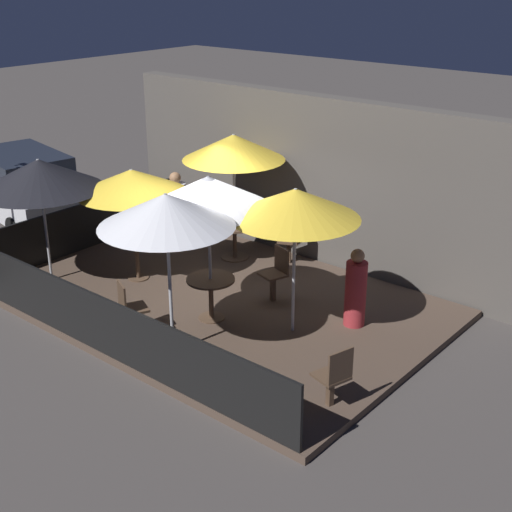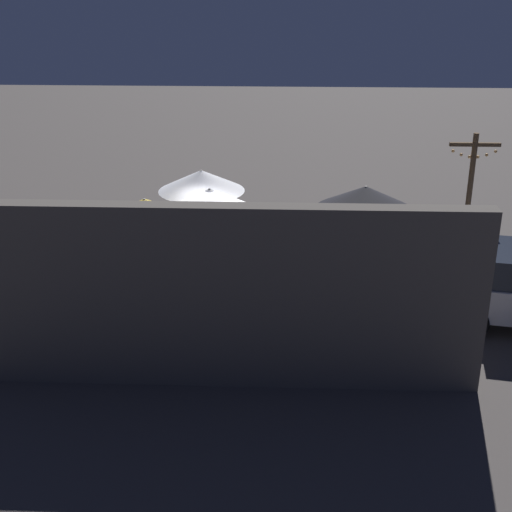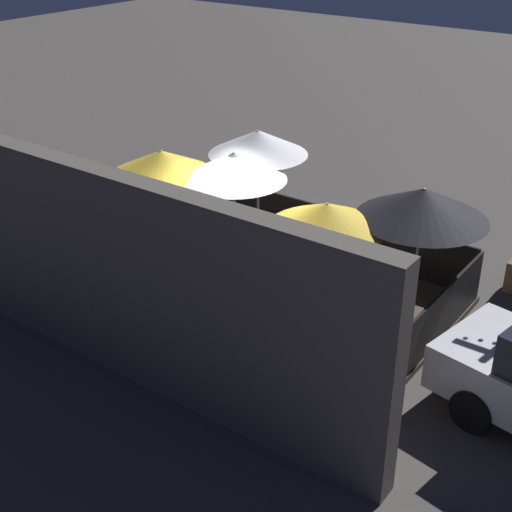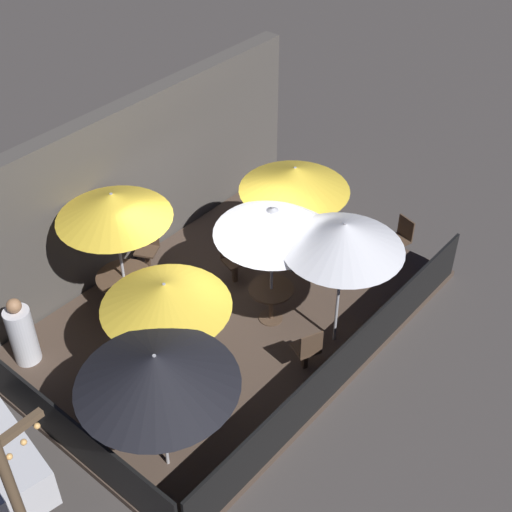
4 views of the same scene
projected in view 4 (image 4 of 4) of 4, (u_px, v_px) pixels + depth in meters
ground_plane at (230, 320)px, 12.97m from camera, size 60.00×60.00×0.00m
patio_deck at (230, 318)px, 12.93m from camera, size 7.51×5.04×0.12m
building_wall at (118, 191)px, 13.31m from camera, size 9.11×0.36×3.30m
fence_front at (345, 363)px, 11.35m from camera, size 7.31×0.05×0.95m
fence_side_left at (60, 427)px, 10.39m from camera, size 0.05×4.84×0.95m
patio_umbrella_0 at (113, 206)px, 11.68m from camera, size 1.95×1.95×2.49m
patio_umbrella_1 at (165, 295)px, 10.53m from camera, size 1.99×1.99×2.09m
patio_umbrella_2 at (272, 220)px, 11.47m from camera, size 1.95×1.95×2.43m
patio_umbrella_3 at (156, 370)px, 9.20m from camera, size 2.22×2.22×2.29m
patio_umbrella_4 at (344, 236)px, 11.02m from camera, size 1.96×1.96×2.50m
patio_umbrella_5 at (295, 179)px, 12.53m from camera, size 1.99×1.99×2.36m
dining_table_0 at (125, 282)px, 12.73m from camera, size 0.99×0.99×0.72m
dining_table_1 at (172, 355)px, 11.34m from camera, size 0.70×0.70×0.75m
dining_table_2 at (271, 295)px, 12.49m from camera, size 0.79×0.79×0.72m
patio_chair_0 at (148, 247)px, 13.65m from camera, size 0.54×0.54×0.93m
patio_chair_1 at (308, 349)px, 11.58m from camera, size 0.53×0.53×0.91m
patio_chair_2 at (233, 258)px, 13.35m from camera, size 0.50×0.50×0.95m
patio_chair_3 at (400, 238)px, 13.89m from camera, size 0.49×0.49×0.90m
patron_0 at (280, 216)px, 14.28m from camera, size 0.42×0.42×1.31m
patron_1 at (22, 334)px, 11.71m from camera, size 0.62×0.62×1.33m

